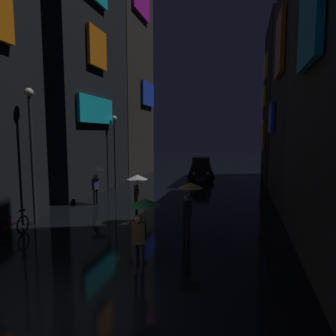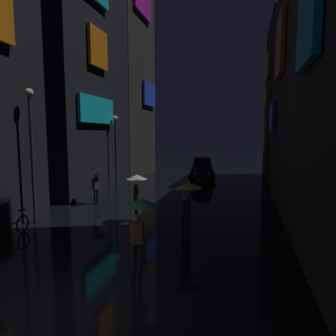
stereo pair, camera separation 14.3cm
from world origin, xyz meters
The scene contains 13 objects.
ground_plane centered at (0.00, 0.00, 0.00)m, with size 120.00×120.00×0.00m, color black.
building_left_mid centered at (-7.48, 13.43, 8.64)m, with size 4.25×8.87×17.26m.
building_left_far centered at (-7.49, 21.62, 10.79)m, with size 4.25×7.23×21.56m.
building_right_mid centered at (7.49, 13.12, 6.05)m, with size 4.25×8.25×12.10m.
building_right_far centered at (7.48, 21.76, 6.51)m, with size 4.25×7.52×13.03m.
pedestrian_near_crossing_yellow centered at (1.81, 5.37, 1.67)m, with size 0.90×0.90×2.12m.
pedestrian_midstreet_left_black centered at (-4.16, 9.69, 1.67)m, with size 0.90×0.90×2.12m.
pedestrian_foreground_right_clear centered at (-0.82, 7.03, 1.67)m, with size 0.90×0.90×2.12m.
pedestrian_foreground_left_green centered at (1.02, 2.38, 1.67)m, with size 0.90×0.90×2.12m.
bicycle_parked_at_storefront centered at (-4.60, 3.86, 0.39)m, with size 0.20×1.82×0.96m.
car_distant centered at (0.22, 20.44, 0.93)m, with size 2.61×4.31×1.92m.
streetlamp_left_far centered at (-5.00, 14.13, 3.25)m, with size 0.36×0.36×5.16m.
streetlamp_left_near centered at (-5.00, 5.59, 3.60)m, with size 0.36×0.36×5.80m.
Camera 2 is at (3.79, -5.29, 3.90)m, focal length 32.00 mm.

